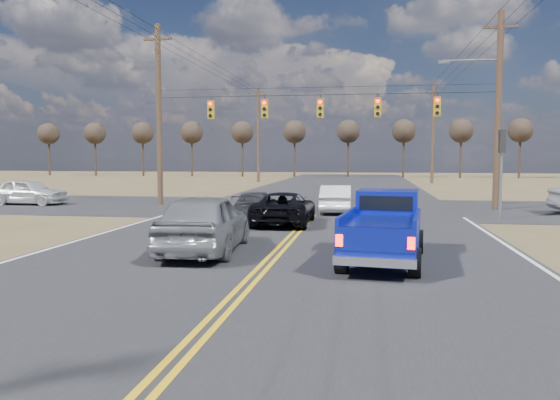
# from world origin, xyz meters

# --- Properties ---
(ground) EXTENTS (160.00, 160.00, 0.00)m
(ground) POSITION_xyz_m (0.00, 0.00, 0.00)
(ground) COLOR brown
(ground) RESTS_ON ground
(road_main) EXTENTS (14.00, 120.00, 0.02)m
(road_main) POSITION_xyz_m (0.00, 10.00, 0.00)
(road_main) COLOR #28282B
(road_main) RESTS_ON ground
(road_cross) EXTENTS (120.00, 12.00, 0.02)m
(road_cross) POSITION_xyz_m (0.00, 18.00, 0.00)
(road_cross) COLOR #28282B
(road_cross) RESTS_ON ground
(signal_gantry) EXTENTS (19.60, 4.83, 10.00)m
(signal_gantry) POSITION_xyz_m (0.50, 17.79, 5.06)
(signal_gantry) COLOR #473323
(signal_gantry) RESTS_ON ground
(utility_poles) EXTENTS (19.60, 58.32, 10.00)m
(utility_poles) POSITION_xyz_m (0.00, 17.00, 5.23)
(utility_poles) COLOR #473323
(utility_poles) RESTS_ON ground
(treeline) EXTENTS (87.00, 117.80, 7.40)m
(treeline) POSITION_xyz_m (0.00, 26.96, 5.70)
(treeline) COLOR #33261C
(treeline) RESTS_ON ground
(pickup_truck) EXTENTS (2.37, 5.04, 1.83)m
(pickup_truck) POSITION_xyz_m (2.98, 3.24, 0.89)
(pickup_truck) COLOR black
(pickup_truck) RESTS_ON ground
(silver_suv) EXTENTS (2.38, 5.22, 1.74)m
(silver_suv) POSITION_xyz_m (-2.09, 3.86, 0.87)
(silver_suv) COLOR gray
(silver_suv) RESTS_ON ground
(black_suv) EXTENTS (2.22, 4.77, 1.32)m
(black_suv) POSITION_xyz_m (-0.80, 10.55, 0.66)
(black_suv) COLOR black
(black_suv) RESTS_ON ground
(white_car_queue) EXTENTS (1.54, 4.15, 1.36)m
(white_car_queue) POSITION_xyz_m (1.01, 15.50, 0.68)
(white_car_queue) COLOR white
(white_car_queue) RESTS_ON ground
(dgrey_car_queue) EXTENTS (1.95, 4.25, 1.21)m
(dgrey_car_queue) POSITION_xyz_m (-2.35, 12.34, 0.60)
(dgrey_car_queue) COLOR #35353A
(dgrey_car_queue) RESTS_ON ground
(cross_car_west) EXTENTS (1.92, 4.44, 1.49)m
(cross_car_west) POSITION_xyz_m (-16.49, 17.02, 0.75)
(cross_car_west) COLOR silver
(cross_car_west) RESTS_ON ground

